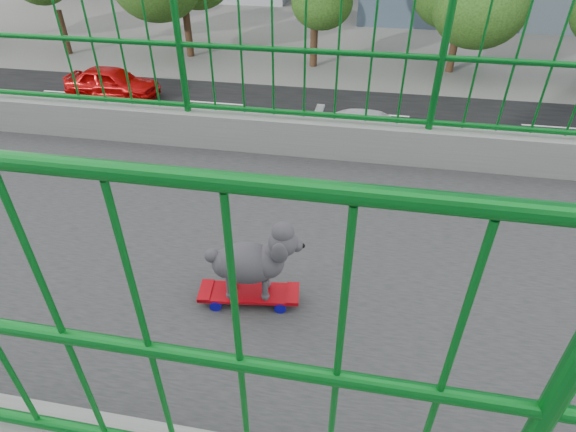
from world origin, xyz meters
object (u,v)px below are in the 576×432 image
Objects in this scene: car_1 at (237,207)px; car_5 at (66,259)px; car_3 at (374,131)px; car_4 at (112,83)px; car_0 at (166,275)px; poodle at (252,260)px; skateboard at (249,294)px.

car_1 is 5.00m from car_5.
car_3 is at bearing 140.70° from car_5.
car_3 is 13.55m from car_4.
car_0 is 10.84m from car_3.
poodle is 0.11× the size of car_5.
skateboard is at bearing -147.40° from car_4.
skateboard is 0.14× the size of car_0.
car_5 is at bearing -140.00° from poodle.
car_1 is 13.27m from car_4.
skateboard is 9.92m from car_0.
skateboard is 0.12× the size of car_5.
poodle is 23.70m from car_4.
car_0 is 3.36m from car_1.
skateboard is 0.25m from poodle.
car_1 is at bearing -169.56° from skateboard.
poodle is 11.49m from car_5.
poodle is 0.11× the size of car_1.
poodle is 12.01m from car_1.
car_0 is 2.82m from car_5.
poodle is 0.13× the size of car_0.
poodle is 17.31m from car_3.
car_3 is (-9.60, 5.04, 0.03)m from car_0.
car_3 is 1.06× the size of car_4.
skateboard reaches higher than car_5.
car_4 is (-9.60, -9.16, 0.02)m from car_1.
skateboard is 0.12× the size of car_4.
poodle reaches higher than car_0.
car_1 is at bearing 162.28° from car_0.
car_1 is at bearing -169.41° from poodle.
car_3 is 1.03× the size of car_5.
car_1 is at bearing 147.90° from car_3.
car_5 reaches higher than car_0.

